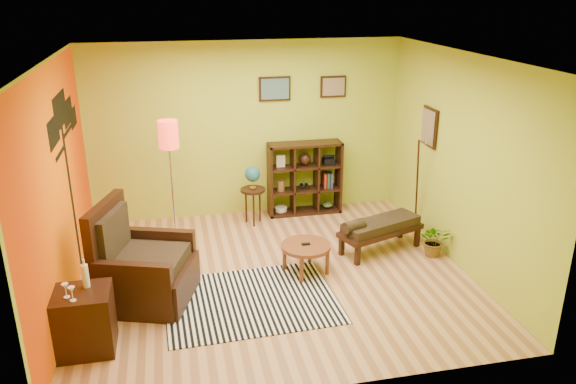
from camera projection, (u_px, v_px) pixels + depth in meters
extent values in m
plane|color=tan|center=(274.00, 275.00, 7.35)|extent=(5.00, 5.00, 0.00)
cube|color=#A8BC30|center=(247.00, 130.00, 8.93)|extent=(5.00, 0.04, 2.80)
cube|color=#A8BC30|center=(322.00, 256.00, 4.81)|extent=(5.00, 0.04, 2.80)
cube|color=#A8BC30|center=(58.00, 189.00, 6.37)|extent=(0.04, 4.50, 2.80)
cube|color=#A8BC30|center=(460.00, 161.00, 7.36)|extent=(0.04, 4.50, 2.80)
cube|color=white|center=(272.00, 58.00, 6.38)|extent=(5.00, 4.50, 0.04)
cube|color=#DF5800|center=(59.00, 189.00, 6.38)|extent=(0.01, 4.45, 2.75)
cube|color=black|center=(72.00, 200.00, 7.01)|extent=(0.01, 0.14, 2.10)
cube|color=black|center=(54.00, 132.00, 6.20)|extent=(0.01, 0.65, 0.32)
cube|color=black|center=(60.00, 110.00, 6.66)|extent=(0.01, 0.85, 0.40)
cube|color=black|center=(68.00, 112.00, 7.16)|extent=(0.01, 0.70, 0.32)
cube|color=black|center=(73.00, 118.00, 7.54)|extent=(0.01, 0.50, 0.26)
cube|color=black|center=(275.00, 89.00, 8.76)|extent=(0.50, 0.03, 0.38)
cube|color=slate|center=(275.00, 89.00, 8.74)|extent=(0.44, 0.01, 0.32)
cube|color=black|center=(333.00, 87.00, 8.95)|extent=(0.42, 0.03, 0.34)
cube|color=#987F5D|center=(334.00, 87.00, 8.93)|extent=(0.36, 0.01, 0.28)
cube|color=black|center=(430.00, 127.00, 8.09)|extent=(0.03, 0.44, 0.56)
cube|color=#987F5D|center=(428.00, 127.00, 8.09)|extent=(0.01, 0.38, 0.50)
cylinder|color=black|center=(417.00, 184.00, 8.37)|extent=(0.23, 0.34, 1.46)
cone|color=silver|center=(426.00, 139.00, 7.98)|extent=(0.08, 0.09, 0.16)
cube|color=white|center=(251.00, 300.00, 6.77)|extent=(2.09, 1.62, 0.01)
cylinder|color=brown|center=(306.00, 246.00, 7.31)|extent=(0.65, 0.65, 0.05)
cylinder|color=brown|center=(310.00, 250.00, 7.65)|extent=(0.05, 0.05, 0.35)
cylinder|color=brown|center=(284.00, 258.00, 7.44)|extent=(0.05, 0.05, 0.35)
cylinder|color=brown|center=(327.00, 262.00, 7.32)|extent=(0.05, 0.05, 0.35)
cylinder|color=brown|center=(302.00, 270.00, 7.12)|extent=(0.05, 0.05, 0.35)
cube|color=black|center=(306.00, 244.00, 7.30)|extent=(0.11, 0.05, 0.02)
cube|color=black|center=(149.00, 282.00, 6.73)|extent=(1.24, 1.23, 0.45)
cube|color=black|center=(108.00, 251.00, 6.64)|extent=(0.41, 0.95, 1.23)
cube|color=black|center=(134.00, 292.00, 6.26)|extent=(0.88, 0.39, 0.72)
cube|color=black|center=(161.00, 255.00, 7.11)|extent=(0.88, 0.39, 0.72)
cube|color=tan|center=(150.00, 260.00, 6.62)|extent=(0.98, 0.97, 0.16)
cube|color=tan|center=(114.00, 234.00, 6.56)|extent=(0.32, 0.71, 0.56)
cube|color=black|center=(85.00, 321.00, 5.76)|extent=(0.57, 0.52, 0.67)
cylinder|color=white|center=(85.00, 276.00, 5.70)|extent=(0.07, 0.07, 0.25)
cylinder|color=white|center=(84.00, 262.00, 5.65)|extent=(0.02, 0.02, 0.07)
cylinder|color=white|center=(67.00, 297.00, 5.55)|extent=(0.06, 0.06, 0.01)
cylinder|color=white|center=(66.00, 293.00, 5.53)|extent=(0.01, 0.01, 0.09)
cone|color=white|center=(65.00, 286.00, 5.50)|extent=(0.07, 0.07, 0.06)
cylinder|color=white|center=(73.00, 300.00, 5.49)|extent=(0.06, 0.06, 0.01)
cylinder|color=white|center=(72.00, 296.00, 5.47)|extent=(0.01, 0.01, 0.09)
cone|color=white|center=(71.00, 290.00, 5.44)|extent=(0.07, 0.07, 0.06)
cylinder|color=silver|center=(177.00, 247.00, 8.11)|extent=(0.28, 0.28, 0.03)
cylinder|color=silver|center=(173.00, 191.00, 7.82)|extent=(0.03, 0.03, 1.74)
cylinder|color=#F73C22|center=(168.00, 134.00, 7.53)|extent=(0.27, 0.27, 0.38)
cylinder|color=black|center=(253.00, 190.00, 8.77)|extent=(0.39, 0.39, 0.04)
cylinder|color=black|center=(260.00, 206.00, 8.94)|extent=(0.03, 0.03, 0.54)
cylinder|color=black|center=(246.00, 206.00, 8.91)|extent=(0.03, 0.03, 0.54)
cylinder|color=black|center=(254.00, 210.00, 8.75)|extent=(0.03, 0.03, 0.54)
cylinder|color=gold|center=(253.00, 188.00, 8.75)|extent=(0.10, 0.10, 0.02)
cylinder|color=gold|center=(253.00, 184.00, 8.73)|extent=(0.02, 0.02, 0.10)
sphere|color=navy|center=(252.00, 174.00, 8.67)|extent=(0.24, 0.24, 0.24)
cube|color=black|center=(270.00, 181.00, 9.07)|extent=(0.04, 0.35, 1.20)
cube|color=black|center=(339.00, 176.00, 9.30)|extent=(0.04, 0.35, 1.20)
cube|color=black|center=(304.00, 211.00, 9.39)|extent=(1.20, 0.35, 0.04)
cube|color=black|center=(305.00, 144.00, 8.98)|extent=(1.20, 0.35, 0.04)
cube|color=black|center=(293.00, 179.00, 9.14)|extent=(0.03, 0.33, 1.12)
cube|color=black|center=(316.00, 177.00, 9.22)|extent=(0.03, 0.33, 1.12)
cube|color=black|center=(305.00, 190.00, 9.25)|extent=(1.12, 0.33, 0.03)
cube|color=black|center=(305.00, 167.00, 9.11)|extent=(1.12, 0.33, 0.03)
cylinder|color=beige|center=(281.00, 209.00, 9.28)|extent=(0.20, 0.20, 0.07)
sphere|color=black|center=(305.00, 159.00, 9.07)|extent=(0.20, 0.20, 0.20)
cube|color=black|center=(329.00, 161.00, 9.17)|extent=(0.18, 0.15, 0.10)
cylinder|color=black|center=(302.00, 186.00, 9.22)|extent=(0.06, 0.12, 0.06)
cylinder|color=black|center=(307.00, 186.00, 9.24)|extent=(0.06, 0.12, 0.06)
ellipsoid|color=#384C26|center=(327.00, 205.00, 9.44)|extent=(0.18, 0.18, 0.09)
cylinder|color=brown|center=(281.00, 186.00, 9.14)|extent=(0.12, 0.12, 0.18)
cube|color=beige|center=(281.00, 161.00, 8.99)|extent=(0.14, 0.03, 0.20)
cube|color=maroon|center=(324.00, 180.00, 9.27)|extent=(0.04, 0.18, 0.26)
cube|color=#1E4C1E|center=(327.00, 180.00, 9.28)|extent=(0.04, 0.18, 0.26)
cube|color=navy|center=(330.00, 180.00, 9.29)|extent=(0.04, 0.18, 0.26)
cube|color=black|center=(381.00, 230.00, 7.94)|extent=(1.32, 0.84, 0.07)
cube|color=tan|center=(381.00, 224.00, 7.90)|extent=(1.22, 0.76, 0.12)
cylinder|color=tan|center=(354.00, 226.00, 7.63)|extent=(0.35, 0.26, 0.16)
cube|color=black|center=(400.00, 229.00, 8.42)|extent=(0.08, 0.08, 0.28)
cube|color=black|center=(342.00, 246.00, 7.87)|extent=(0.08, 0.08, 0.28)
cube|color=black|center=(417.00, 237.00, 8.13)|extent=(0.08, 0.08, 0.28)
cube|color=black|center=(358.00, 256.00, 7.58)|extent=(0.08, 0.08, 0.28)
imported|color=#26661E|center=(434.00, 244.00, 7.84)|extent=(0.54, 0.57, 0.36)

